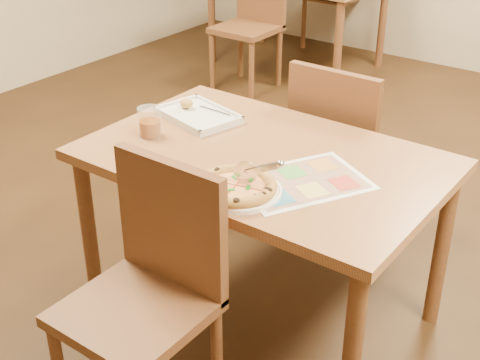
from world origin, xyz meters
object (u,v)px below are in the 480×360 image
Objects in this scene: pizza at (236,186)px; bg_chair_near at (254,11)px; glass_tumbler at (150,124)px; menu at (302,181)px; dining_table at (263,175)px; appetizer_tray at (197,115)px; plate at (240,191)px; pizza_cutter at (257,170)px; chair_far at (340,137)px; chair_near at (154,267)px.

bg_chair_near is at bearing 124.19° from pizza.
glass_tumbler reaches higher than menu.
dining_table is at bearing -53.95° from bg_chair_near.
menu is (0.64, -0.22, -0.01)m from appetizer_tray.
menu is at bearing 56.98° from plate.
pizza_cutter is 0.39× the size of appetizer_tray.
chair_far is 1.00× the size of bg_chair_near.
chair_far reaches higher than pizza_cutter.
menu is (0.67, 0.02, -0.05)m from glass_tumbler.
dining_table is at bearing 156.51° from menu.
pizza_cutter reaches higher than glass_tumbler.
chair_far reaches higher than plate.
chair_far is at bearing 107.71° from menu.
appetizer_tray is at bearing 81.80° from glass_tumbler.
chair_far is at bearing -44.94° from bg_chair_near.
chair_near is at bearing -90.00° from dining_table.
bg_chair_near is 3.01m from pizza_cutter.
chair_near is at bearing -106.79° from pizza.
appetizer_tray is at bearing 140.72° from pizza.
chair_near and bg_chair_near have the same top height.
appetizer_tray is (-0.41, 0.72, 0.17)m from chair_near.
dining_table is 0.33m from pizza.
chair_near is 3.22m from bg_chair_near.
glass_tumbler is at bearing 142.85° from pizza_cutter.
glass_tumbler is at bearing -177.94° from menu.
bg_chair_near is (-1.60, 1.60, 0.00)m from chair_far.
menu reaches higher than dining_table.
plate is 0.66m from appetizer_tray.
dining_table is 0.33m from pizza_cutter.
appetizer_tray is at bearing -60.28° from bg_chair_near.
bg_chair_near is at bearing 116.38° from glass_tumbler.
pizza_cutter is (0.14, -0.25, 0.17)m from dining_table.
appetizer_tray reaches higher than plate.
dining_table is 2.77× the size of bg_chair_near.
plate is at bearing -38.14° from appetizer_tray.
chair_far is 0.75m from menu.
dining_table is at bearing 95.09° from pizza_cutter.
menu is (0.22, 0.50, 0.16)m from chair_near.
pizza is (0.09, 0.31, 0.18)m from chair_near.
glass_tumbler is (-0.03, -0.24, 0.04)m from appetizer_tray.
pizza is at bearing 95.93° from chair_far.
chair_far is 1.75× the size of pizza.
bg_chair_near is at bearing 119.72° from appetizer_tray.
bg_chair_near is (-1.60, 2.20, -0.07)m from dining_table.
chair_far is 0.89m from pizza_cutter.
appetizer_tray is 3.25× the size of glass_tumbler.
pizza_cutter is at bearing -59.82° from dining_table.
glass_tumbler reaches higher than plate.
plate is at bearing -70.26° from dining_table.
chair_far is at bearing 90.00° from dining_table.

